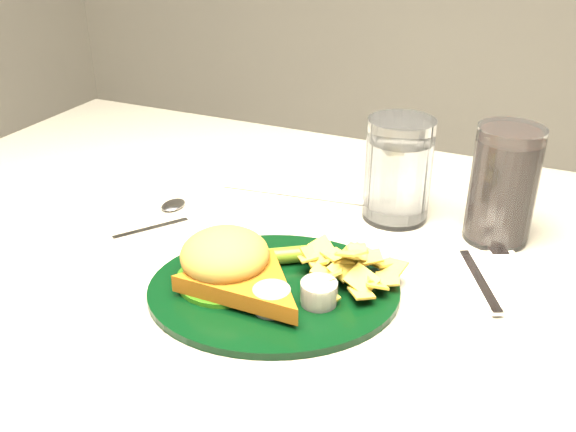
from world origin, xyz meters
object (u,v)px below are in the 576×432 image
(dinner_plate, at_px, (274,268))
(water_glass, at_px, (398,170))
(cola_glass, at_px, (503,185))
(fork_napkin, at_px, (481,276))

(dinner_plate, bearing_deg, water_glass, 48.39)
(dinner_plate, xyz_separation_m, cola_glass, (0.20, 0.22, 0.04))
(cola_glass, xyz_separation_m, fork_napkin, (0.00, -0.11, -0.07))
(dinner_plate, height_order, water_glass, water_glass)
(water_glass, relative_size, fork_napkin, 0.83)
(cola_glass, distance_m, fork_napkin, 0.13)
(water_glass, height_order, cola_glass, cola_glass)
(dinner_plate, relative_size, cola_glass, 1.87)
(fork_napkin, bearing_deg, cola_glass, 63.53)
(water_glass, distance_m, cola_glass, 0.13)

